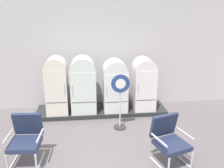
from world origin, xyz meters
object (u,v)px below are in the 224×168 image
at_px(refrigerator_3, 144,82).
at_px(refrigerator_2, 115,84).
at_px(refrigerator_1, 83,83).
at_px(armchair_right, 169,138).
at_px(refrigerator_0, 57,84).
at_px(armchair_left, 26,137).
at_px(sign_stand, 120,103).

bearing_deg(refrigerator_3, refrigerator_2, -179.82).
distance_m(refrigerator_1, armchair_right, 3.00).
relative_size(refrigerator_0, armchair_left, 1.65).
xyz_separation_m(refrigerator_1, armchair_right, (1.68, -2.45, -0.43)).
relative_size(refrigerator_3, armchair_left, 1.57).
relative_size(armchair_left, sign_stand, 0.67).
height_order(refrigerator_3, sign_stand, refrigerator_3).
bearing_deg(armchair_left, refrigerator_3, 35.98).
relative_size(refrigerator_0, refrigerator_1, 1.01).
bearing_deg(refrigerator_0, refrigerator_3, 0.53).
distance_m(refrigerator_2, sign_stand, 0.96).
relative_size(refrigerator_1, armchair_left, 1.63).
xyz_separation_m(refrigerator_0, refrigerator_3, (2.47, 0.02, -0.05)).
xyz_separation_m(refrigerator_1, armchair_left, (-1.14, -2.10, -0.43)).
bearing_deg(refrigerator_0, armchair_left, -101.23).
bearing_deg(armchair_right, refrigerator_0, 134.90).
height_order(refrigerator_0, sign_stand, refrigerator_0).
xyz_separation_m(refrigerator_0, refrigerator_1, (0.73, 0.03, -0.02)).
bearing_deg(refrigerator_1, armchair_right, -55.55).
distance_m(refrigerator_1, armchair_left, 2.43).
height_order(refrigerator_3, armchair_left, refrigerator_3).
xyz_separation_m(refrigerator_2, sign_stand, (0.02, -0.94, -0.19)).
distance_m(armchair_left, armchair_right, 2.84).
height_order(refrigerator_3, armchair_right, refrigerator_3).
bearing_deg(refrigerator_0, refrigerator_2, 0.72).
bearing_deg(refrigerator_3, refrigerator_0, -179.47).
bearing_deg(sign_stand, armchair_right, -62.97).
distance_m(refrigerator_0, armchair_right, 3.44).
relative_size(refrigerator_2, refrigerator_3, 0.98).
distance_m(refrigerator_0, armchair_left, 2.15).
bearing_deg(refrigerator_2, armchair_right, -72.27).
bearing_deg(refrigerator_2, refrigerator_3, 0.18).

